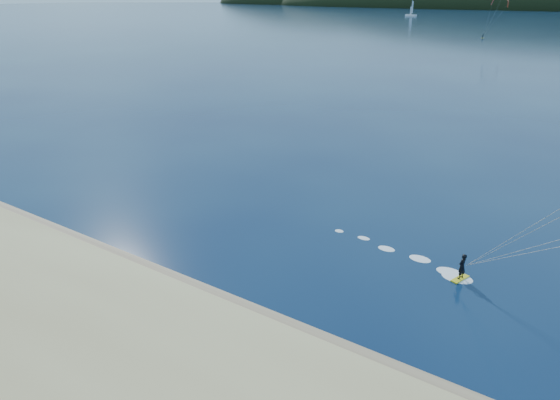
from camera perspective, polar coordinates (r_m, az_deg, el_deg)
name	(u,v)px	position (r m, az deg, el deg)	size (l,w,h in m)	color
ground	(130,331)	(29.16, -16.82, -14.17)	(1800.00, 1800.00, 0.00)	#071537
wet_sand	(188,292)	(31.52, -10.53, -10.33)	(220.00, 2.50, 0.10)	#81664B
kitesurfer_far	(499,5)	(225.14, 23.92, 19.81)	(9.24, 4.46, 14.98)	yellow
sailboat	(411,15)	(436.64, 14.83, 19.88)	(9.01, 5.91, 13.05)	white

